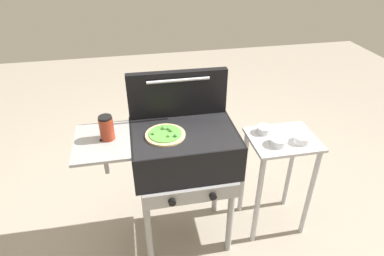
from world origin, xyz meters
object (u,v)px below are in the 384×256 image
at_px(sauce_jar, 107,128).
at_px(topping_bowl_middle, 264,130).
at_px(topping_bowl_far, 278,142).
at_px(grill, 182,152).
at_px(topping_bowl_near, 302,139).
at_px(prep_table, 279,165).
at_px(pizza_veggie, 165,134).

distance_m(sauce_jar, topping_bowl_middle, 1.02).
bearing_deg(topping_bowl_far, topping_bowl_middle, 104.38).
relative_size(grill, topping_bowl_near, 8.82).
distance_m(sauce_jar, prep_table, 1.18).
xyz_separation_m(prep_table, topping_bowl_middle, (-0.10, 0.09, 0.24)).
height_order(pizza_veggie, prep_table, pizza_veggie).
height_order(prep_table, topping_bowl_middle, topping_bowl_middle).
height_order(pizza_veggie, sauce_jar, sauce_jar).
height_order(grill, pizza_veggie, pizza_veggie).
distance_m(pizza_veggie, topping_bowl_middle, 0.69).
distance_m(topping_bowl_near, topping_bowl_far, 0.16).
bearing_deg(grill, pizza_veggie, -170.68).
distance_m(grill, topping_bowl_middle, 0.58).
relative_size(pizza_veggie, topping_bowl_near, 2.18).
relative_size(sauce_jar, topping_bowl_far, 1.30).
bearing_deg(pizza_veggie, grill, 9.32).
bearing_deg(pizza_veggie, topping_bowl_far, -3.11).
height_order(grill, sauce_jar, sauce_jar).
xyz_separation_m(sauce_jar, topping_bowl_far, (1.04, -0.07, -0.18)).
height_order(pizza_veggie, topping_bowl_middle, pizza_veggie).
bearing_deg(topping_bowl_near, grill, 175.63).
xyz_separation_m(grill, sauce_jar, (-0.43, 0.02, 0.22)).
bearing_deg(grill, topping_bowl_far, -5.13).
bearing_deg(topping_bowl_far, pizza_veggie, 176.89).
bearing_deg(topping_bowl_near, sauce_jar, 176.38).
relative_size(pizza_veggie, prep_table, 0.31).
height_order(sauce_jar, prep_table, sauce_jar).
xyz_separation_m(pizza_veggie, topping_bowl_far, (0.71, -0.04, -0.12)).
relative_size(grill, topping_bowl_middle, 9.81).
relative_size(topping_bowl_near, topping_bowl_far, 0.96).
bearing_deg(grill, prep_table, 0.37).
height_order(topping_bowl_near, topping_bowl_middle, same).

